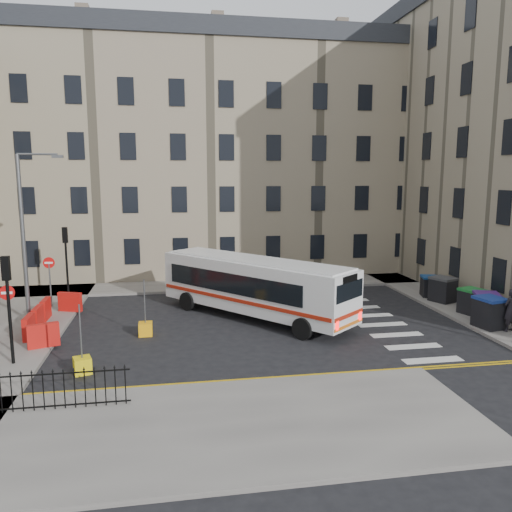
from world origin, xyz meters
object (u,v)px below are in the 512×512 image
object	(u,v)px
wheelie_bin_b	(486,307)
pedestrian	(510,310)
wheelie_bin_a	(490,312)
streetlamp	(23,235)
wheelie_bin_d	(443,289)
wheelie_bin_c	(472,301)
bus	(254,285)
bollard_chevron	(82,365)
bollard_yellow	(146,329)
wheelie_bin_e	(430,286)

from	to	relation	value
wheelie_bin_b	pedestrian	bearing A→B (deg)	-64.55
wheelie_bin_a	streetlamp	bearing A→B (deg)	157.05
wheelie_bin_a	wheelie_bin_d	world-z (taller)	wheelie_bin_a
streetlamp	wheelie_bin_d	xyz separation A→B (m)	(21.96, -0.04, -3.49)
wheelie_bin_c	wheelie_bin_a	bearing A→B (deg)	-121.66
streetlamp	wheelie_bin_c	world-z (taller)	streetlamp
wheelie_bin_c	pedestrian	bearing A→B (deg)	-108.45
bus	bollard_chevron	distance (m)	9.67
bus	wheelie_bin_d	size ratio (longest dim) A/B	6.23
wheelie_bin_b	wheelie_bin_c	size ratio (longest dim) A/B	1.12
wheelie_bin_d	bollard_chevron	xyz separation A→B (m)	(-18.28, -7.04, -0.55)
bollard_yellow	bollard_chevron	size ratio (longest dim) A/B	1.00
streetlamp	wheelie_bin_e	world-z (taller)	streetlamp
wheelie_bin_a	pedestrian	xyz separation A→B (m)	(0.52, -0.68, 0.26)
bollard_yellow	pedestrian	bearing A→B (deg)	-9.04
wheelie_bin_d	bollard_yellow	bearing A→B (deg)	166.37
wheelie_bin_a	bollard_yellow	bearing A→B (deg)	162.91
bus	wheelie_bin_c	xyz separation A→B (m)	(11.05, -1.65, -0.91)
wheelie_bin_b	wheelie_bin_e	distance (m)	5.23
wheelie_bin_c	wheelie_bin_d	bearing A→B (deg)	75.68
pedestrian	wheelie_bin_a	bearing A→B (deg)	-69.95
wheelie_bin_d	pedestrian	bearing A→B (deg)	-112.87
wheelie_bin_c	wheelie_bin_e	distance (m)	3.87
wheelie_bin_d	wheelie_bin_e	world-z (taller)	wheelie_bin_d
wheelie_bin_a	pedestrian	bearing A→B (deg)	-62.59
wheelie_bin_c	pedestrian	distance (m)	2.96
streetlamp	bollard_yellow	xyz separation A→B (m)	(5.75, -2.97, -4.04)
pedestrian	wheelie_bin_e	bearing A→B (deg)	-105.83
wheelie_bin_a	wheelie_bin_b	distance (m)	0.98
wheelie_bin_b	wheelie_bin_a	bearing A→B (deg)	-93.55
streetlamp	wheelie_bin_d	bearing A→B (deg)	-0.10
bus	wheelie_bin_e	distance (m)	11.07
wheelie_bin_e	bollard_yellow	world-z (taller)	wheelie_bin_e
streetlamp	wheelie_bin_e	size ratio (longest dim) A/B	6.26
pedestrian	bollard_yellow	bearing A→B (deg)	-26.56
wheelie_bin_d	bollard_chevron	world-z (taller)	wheelie_bin_d
wheelie_bin_b	bollard_chevron	bearing A→B (deg)	-149.02
streetlamp	bollard_chevron	world-z (taller)	streetlamp
streetlamp	wheelie_bin_a	size ratio (longest dim) A/B	5.51
bus	wheelie_bin_d	bearing A→B (deg)	-35.18
bollard_yellow	bus	bearing A→B (deg)	20.60
streetlamp	pedestrian	distance (m)	22.98
wheelie_bin_b	wheelie_bin_c	bearing A→B (deg)	104.93
pedestrian	bollard_yellow	xyz separation A→B (m)	(-16.31, 2.60, -0.83)
wheelie_bin_d	pedestrian	distance (m)	5.54
wheelie_bin_c	bollard_chevron	size ratio (longest dim) A/B	2.38
streetlamp	wheelie_bin_c	distance (m)	22.54
wheelie_bin_c	pedestrian	xyz separation A→B (m)	(-0.05, -2.94, 0.33)
wheelie_bin_c	wheelie_bin_d	distance (m)	2.60
wheelie_bin_d	pedestrian	xyz separation A→B (m)	(0.10, -5.53, 0.28)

